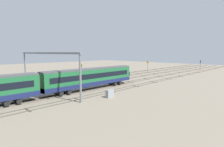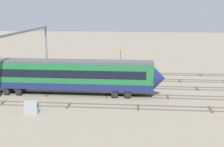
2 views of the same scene
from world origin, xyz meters
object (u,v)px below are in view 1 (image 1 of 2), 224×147
(signal_light_trackside_approach, at_px, (200,64))
(relay_cabinet, at_px, (110,94))
(speed_sign_near_foreground, at_px, (148,64))
(overhead_gantry, at_px, (46,61))
(speed_sign_mid_trackside, at_px, (81,69))

(signal_light_trackside_approach, distance_m, relay_cabinet, 65.10)
(speed_sign_near_foreground, bearing_deg, relay_cabinet, -154.88)
(signal_light_trackside_approach, relative_size, relay_cabinet, 3.02)
(overhead_gantry, xyz_separation_m, speed_sign_near_foreground, (51.66, 7.94, -3.67))
(speed_sign_mid_trackside, relative_size, relay_cabinet, 3.27)
(speed_sign_mid_trackside, bearing_deg, signal_light_trackside_approach, -16.21)
(speed_sign_mid_trackside, height_order, signal_light_trackside_approach, speed_sign_mid_trackside)
(speed_sign_near_foreground, distance_m, signal_light_trackside_approach, 25.13)
(speed_sign_near_foreground, relative_size, signal_light_trackside_approach, 0.97)
(overhead_gantry, xyz_separation_m, speed_sign_mid_trackside, (14.91, 7.88, -3.40))
(overhead_gantry, bearing_deg, speed_sign_mid_trackside, 27.87)
(speed_sign_near_foreground, distance_m, relay_cabinet, 50.56)
(relay_cabinet, bearing_deg, speed_sign_mid_trackside, 67.23)
(overhead_gantry, xyz_separation_m, relay_cabinet, (5.93, -13.50, -6.05))
(speed_sign_near_foreground, bearing_deg, signal_light_trackside_approach, -40.45)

